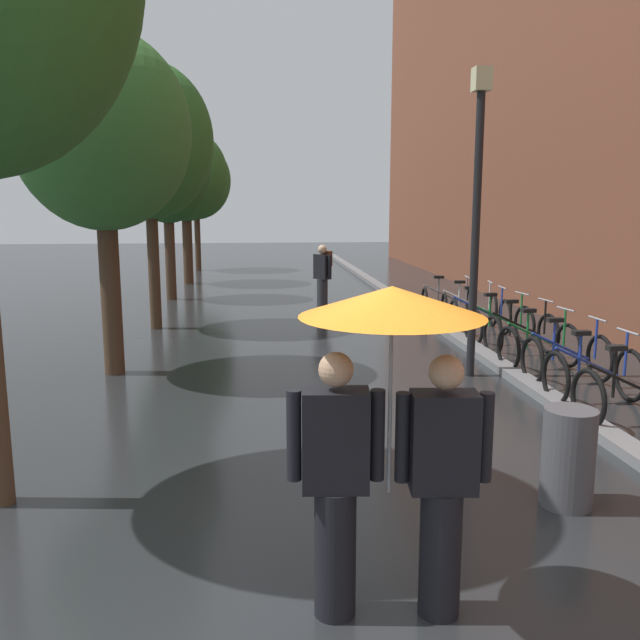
% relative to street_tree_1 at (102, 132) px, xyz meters
% --- Properties ---
extents(ground_plane, '(80.00, 80.00, 0.00)m').
position_rel_street_tree_1_xyz_m(ground_plane, '(2.72, -6.07, -3.54)').
color(ground_plane, '#26282B').
extents(kerb_strip, '(0.30, 36.00, 0.12)m').
position_rel_street_tree_1_xyz_m(kerb_strip, '(5.92, 3.93, -3.48)').
color(kerb_strip, slate).
rests_on(kerb_strip, ground).
extents(street_tree_1, '(2.53, 2.53, 5.00)m').
position_rel_street_tree_1_xyz_m(street_tree_1, '(0.00, 0.00, 0.00)').
color(street_tree_1, '#473323').
rests_on(street_tree_1, ground).
extents(street_tree_2, '(2.55, 2.55, 5.29)m').
position_rel_street_tree_1_xyz_m(street_tree_2, '(0.11, 3.66, 0.20)').
color(street_tree_2, '#473323').
rests_on(street_tree_2, ground).
extents(street_tree_3, '(2.25, 2.25, 4.90)m').
position_rel_street_tree_1_xyz_m(street_tree_3, '(-0.08, 7.91, -0.10)').
color(street_tree_3, '#473323').
rests_on(street_tree_3, ground).
extents(street_tree_4, '(2.66, 2.66, 4.86)m').
position_rel_street_tree_1_xyz_m(street_tree_4, '(0.05, 11.43, -0.15)').
color(street_tree_4, '#473323').
rests_on(street_tree_4, ground).
extents(street_tree_5, '(2.62, 2.62, 4.86)m').
position_rel_street_tree_1_xyz_m(street_tree_5, '(0.01, 15.76, -0.15)').
color(street_tree_5, '#473323').
rests_on(street_tree_5, ground).
extents(parked_bicycle_0, '(1.12, 0.77, 0.96)m').
position_rel_street_tree_1_xyz_m(parked_bicycle_0, '(6.40, -3.07, -3.17)').
color(parked_bicycle_0, black).
rests_on(parked_bicycle_0, ground).
extents(parked_bicycle_1, '(1.10, 0.74, 0.96)m').
position_rel_street_tree_1_xyz_m(parked_bicycle_1, '(6.44, -2.19, -3.17)').
color(parked_bicycle_1, black).
rests_on(parked_bicycle_1, ground).
extents(parked_bicycle_2, '(1.10, 0.73, 0.96)m').
position_rel_street_tree_1_xyz_m(parked_bicycle_2, '(6.53, -1.25, -3.17)').
color(parked_bicycle_2, black).
rests_on(parked_bicycle_2, ground).
extents(parked_bicycle_3, '(1.15, 0.82, 0.96)m').
position_rel_street_tree_1_xyz_m(parked_bicycle_3, '(6.50, -0.39, -3.17)').
color(parked_bicycle_3, black).
rests_on(parked_bicycle_3, ground).
extents(parked_bicycle_4, '(1.15, 0.81, 0.96)m').
position_rel_street_tree_1_xyz_m(parked_bicycle_4, '(6.60, 0.56, -3.17)').
color(parked_bicycle_4, black).
rests_on(parked_bicycle_4, ground).
extents(parked_bicycle_5, '(1.17, 0.85, 0.96)m').
position_rel_street_tree_1_xyz_m(parked_bicycle_5, '(6.55, 1.42, -3.17)').
color(parked_bicycle_5, black).
rests_on(parked_bicycle_5, ground).
extents(parked_bicycle_6, '(1.11, 0.74, 0.96)m').
position_rel_street_tree_1_xyz_m(parked_bicycle_6, '(6.51, 2.37, -3.17)').
color(parked_bicycle_6, black).
rests_on(parked_bicycle_6, ground).
extents(parked_bicycle_7, '(1.17, 0.85, 0.96)m').
position_rel_street_tree_1_xyz_m(parked_bicycle_7, '(6.60, 3.32, -3.17)').
color(parked_bicycle_7, black).
rests_on(parked_bicycle_7, ground).
extents(parked_bicycle_8, '(1.14, 0.80, 0.96)m').
position_rel_street_tree_1_xyz_m(parked_bicycle_8, '(6.43, 4.27, -3.17)').
color(parked_bicycle_8, black).
rests_on(parked_bicycle_8, ground).
extents(couple_under_umbrella, '(1.24, 1.10, 2.07)m').
position_rel_street_tree_1_xyz_m(couple_under_umbrella, '(2.92, -6.29, -2.17)').
color(couple_under_umbrella, black).
rests_on(couple_under_umbrella, ground).
extents(street_lamp_post, '(0.24, 0.24, 4.40)m').
position_rel_street_tree_1_xyz_m(street_lamp_post, '(5.32, -0.69, -0.98)').
color(street_lamp_post, black).
rests_on(street_lamp_post, ground).
extents(litter_bin, '(0.44, 0.44, 0.85)m').
position_rel_street_tree_1_xyz_m(litter_bin, '(4.74, -4.96, -3.12)').
color(litter_bin, '#4C4C51').
rests_on(litter_bin, ground).
extents(pedestrian_walking_midground, '(0.46, 0.48, 1.58)m').
position_rel_street_tree_1_xyz_m(pedestrian_walking_midground, '(3.76, 5.59, -2.70)').
color(pedestrian_walking_midground, '#2D2D33').
rests_on(pedestrian_walking_midground, ground).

